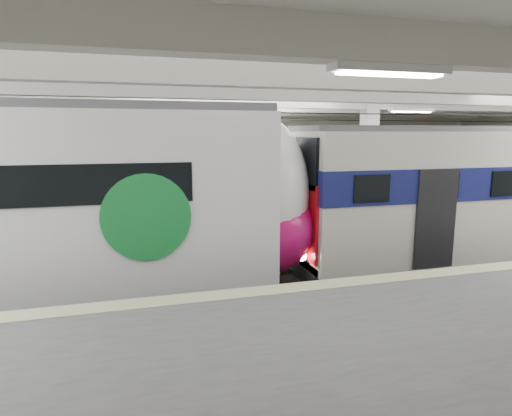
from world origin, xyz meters
name	(u,v)px	position (x,y,z in m)	size (l,w,h in m)	color
station_hall	(279,174)	(0.00, -1.74, 3.24)	(36.00, 24.00, 5.75)	black
modern_emu	(34,210)	(-5.46, 0.00, 2.38)	(15.28, 3.15, 4.86)	white
older_rer	(492,193)	(7.73, 0.00, 2.29)	(13.21, 2.92, 4.37)	beige
far_train	(165,185)	(-2.11, 5.50, 2.22)	(13.41, 2.80, 4.30)	white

